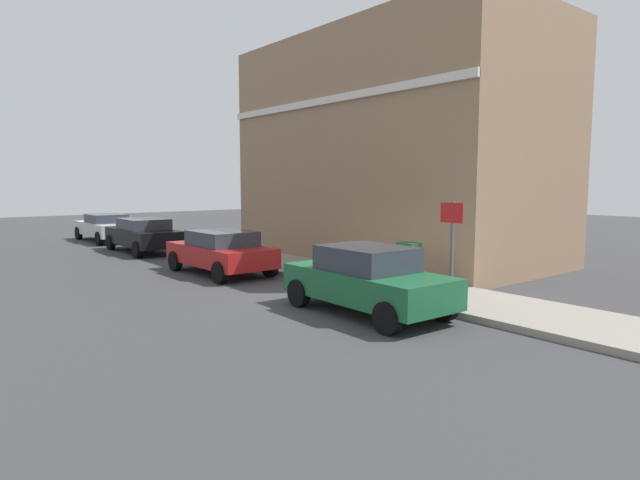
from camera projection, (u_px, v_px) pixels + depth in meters
The scene contains 10 objects.
ground at pixel (330, 297), 13.48m from camera, with size 80.00×80.00×0.00m, color #38383A.
sidewalk at pixel (264, 260), 19.33m from camera, with size 2.53×30.00×0.15m, color gray.
corner_building at pixel (392, 150), 19.96m from camera, with size 6.24×11.75×8.10m.
car_green at pixel (367, 279), 11.66m from camera, with size 1.92×4.04×1.48m.
car_red at pixel (221, 251), 16.75m from camera, with size 1.97×4.06×1.37m.
car_black at pixel (143, 234), 21.97m from camera, with size 1.92×4.35×1.39m.
car_silver at pixel (106, 227), 26.08m from camera, with size 1.87×4.46×1.33m.
utility_cabinet at pixel (408, 266), 14.03m from camera, with size 0.46×0.61×1.15m.
bollard_near_cabinet at pixel (366, 258), 15.40m from camera, with size 0.14×0.14×1.04m.
street_sign at pixel (452, 237), 11.79m from camera, with size 0.08×0.60×2.30m.
Camera 1 is at (-8.51, -10.16, 2.86)m, focal length 30.06 mm.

